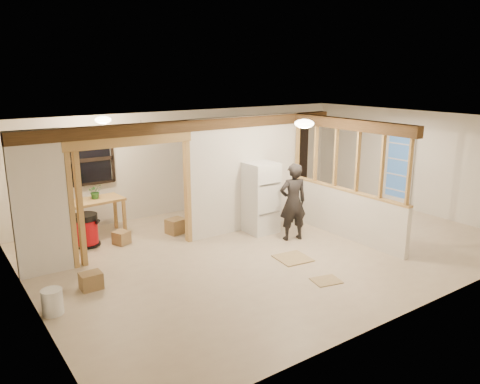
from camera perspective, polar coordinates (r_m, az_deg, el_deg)
floor at (r=9.52m, az=3.94°, el=-6.57°), size 9.00×6.50×0.01m
ceiling at (r=8.94m, az=4.22°, el=8.61°), size 9.00×6.50×0.01m
wall_back at (r=11.79m, az=-5.92°, el=3.84°), size 9.00×0.01×2.50m
wall_front at (r=7.03m, az=21.00°, el=-4.38°), size 9.00×0.01×2.50m
wall_left at (r=7.31m, az=-24.64°, el=-4.04°), size 0.01×6.50×2.50m
wall_right at (r=12.43m, az=20.47°, el=3.54°), size 0.01×6.50×2.50m
partition_left_stub at (r=8.52m, az=-23.22°, el=-1.39°), size 0.90×0.12×2.50m
partition_center at (r=10.19m, az=0.71°, el=2.25°), size 2.80×0.12×2.50m
doorway_frame at (r=9.01m, az=-12.86°, el=-0.74°), size 2.46×0.14×2.20m
header_beam_back at (r=9.37m, az=-5.30°, el=8.12°), size 7.00×0.18×0.22m
header_beam_right at (r=9.76m, az=13.10°, el=8.06°), size 0.18×3.30×0.22m
pony_wall at (r=10.13m, az=12.50°, el=-2.57°), size 0.12×3.20×1.00m
stud_partition at (r=9.86m, az=12.86°, el=3.90°), size 0.14×3.20×1.32m
window_back at (r=10.67m, az=-18.05°, el=3.72°), size 1.12×0.10×1.10m
french_door at (r=12.63m, az=18.69°, el=2.70°), size 0.12×0.86×2.00m
ceiling_dome_main at (r=8.76m, az=7.84°, el=8.26°), size 0.36×0.36×0.16m
ceiling_dome_util at (r=9.75m, az=-16.36°, el=8.44°), size 0.32×0.32×0.14m
hanging_bulb at (r=9.31m, az=-11.89°, el=6.59°), size 0.07×0.07×0.07m
refrigerator at (r=10.10m, az=2.56°, el=-0.69°), size 0.63×0.61×1.54m
woman at (r=9.67m, az=6.47°, el=-1.21°), size 0.68×0.54×1.62m
work_table at (r=10.35m, az=-17.50°, el=-3.09°), size 1.33×0.75×0.81m
potted_plant at (r=10.29m, az=-17.22°, el=0.08°), size 0.31×0.28×0.31m
shop_vac at (r=9.86m, az=-18.24°, el=-4.42°), size 0.65×0.65×0.68m
bookshelf at (r=13.42m, az=6.26°, el=3.88°), size 0.96×0.32×1.93m
bucket at (r=7.42m, az=-21.90°, el=-12.31°), size 0.35×0.35×0.38m
box_util_a at (r=10.25m, az=-7.83°, el=-4.13°), size 0.43×0.39×0.32m
box_util_b at (r=9.86m, az=-14.25°, el=-5.40°), size 0.37×0.37×0.26m
box_front at (r=8.03m, az=-17.70°, el=-10.28°), size 0.34×0.27×0.27m
floor_panel_near at (r=8.91m, az=6.46°, el=-8.03°), size 0.66×0.66×0.02m
floor_panel_far at (r=8.10m, az=10.47°, el=-10.58°), size 0.54×0.47×0.01m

